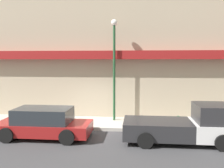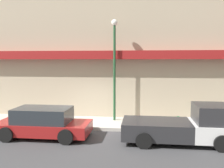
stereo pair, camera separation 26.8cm
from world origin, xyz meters
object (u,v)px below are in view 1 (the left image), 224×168
parked_car (44,123)px  fire_hydrant (178,122)px  street_lamp (114,58)px  pickup_truck (188,126)px

parked_car → fire_hydrant: size_ratio=6.93×
fire_hydrant → street_lamp: 4.97m
fire_hydrant → street_lamp: size_ratio=0.11×
parked_car → street_lamp: street_lamp is taller
street_lamp → parked_car: bearing=-134.7°
pickup_truck → parked_car: (-6.71, -0.00, -0.07)m
parked_car → fire_hydrant: (6.55, 1.74, -0.20)m
pickup_truck → parked_car: bearing=-179.6°
parked_car → street_lamp: 5.36m
pickup_truck → parked_car: size_ratio=1.13×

